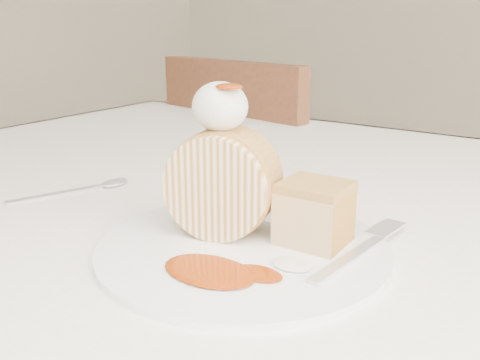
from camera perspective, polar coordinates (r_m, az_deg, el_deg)
The scene contains 10 objects.
table at distance 0.70m, azimuth 8.17°, elevation -8.65°, with size 1.40×0.90×0.75m.
chair_far at distance 1.35m, azimuth 2.12°, elevation -3.01°, with size 0.47×0.47×0.87m.
plate at distance 0.50m, azimuth 0.30°, elevation -7.23°, with size 0.27×0.27×0.01m, color white.
roulade_slice at distance 0.51m, azimuth -1.90°, elevation -0.34°, with size 0.10×0.10×0.06m, color beige.
cake_chunk at distance 0.50m, azimuth 7.90°, elevation -3.90°, with size 0.06×0.06×0.05m, color tan.
whipped_cream at distance 0.50m, azimuth -2.14°, elevation 7.84°, with size 0.05×0.05×0.05m, color white.
caramel_drizzle at distance 0.48m, azimuth -1.19°, elevation 10.62°, with size 0.03×0.02×0.01m, color #8C2C05.
caramel_pool at distance 0.45m, azimuth -3.31°, elevation -9.62°, with size 0.08×0.05×0.00m, color #8C2C05, non-canonical shape.
fork at distance 0.48m, azimuth 11.51°, elevation -8.24°, with size 0.02×0.16×0.00m, color silver.
spoon at distance 0.69m, azimuth -19.07°, elevation -1.48°, with size 0.02×0.14×0.00m, color silver.
Camera 1 is at (0.27, -0.37, 0.96)m, focal length 40.00 mm.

